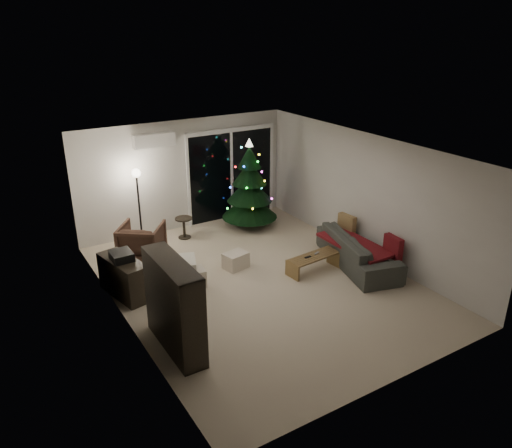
{
  "coord_description": "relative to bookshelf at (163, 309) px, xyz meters",
  "views": [
    {
      "loc": [
        -4.3,
        -6.89,
        4.5
      ],
      "look_at": [
        0.1,
        0.3,
        1.05
      ],
      "focal_mm": 35.0,
      "sensor_mm": 36.0,
      "label": 1
    }
  ],
  "objects": [
    {
      "name": "room",
      "position": [
        2.71,
        2.49,
        0.31
      ],
      "size": [
        6.5,
        7.51,
        2.6
      ],
      "color": "beige",
      "rests_on": "ground"
    },
    {
      "name": "christmas_tree",
      "position": [
        3.51,
        3.48,
        0.34
      ],
      "size": [
        1.71,
        1.71,
        2.08
      ],
      "primitive_type": "cone",
      "rotation": [
        0.0,
        0.0,
        0.43
      ],
      "color": "black",
      "rests_on": "floor"
    },
    {
      "name": "armchair",
      "position": [
        0.76,
        3.09,
        -0.33
      ],
      "size": [
        1.15,
        1.15,
        0.76
      ],
      "primitive_type": "imported",
      "rotation": [
        0.0,
        0.0,
        2.49
      ],
      "color": "#4E2E22",
      "rests_on": "floor"
    },
    {
      "name": "bookshelf",
      "position": [
        0.0,
        0.0,
        0.0
      ],
      "size": [
        0.39,
        1.42,
        1.41
      ],
      "primitive_type": null,
      "rotation": [
        0.0,
        0.0,
        -0.02
      ],
      "color": "black",
      "rests_on": "floor"
    },
    {
      "name": "sofa_throw",
      "position": [
        4.2,
        0.63,
        -0.24
      ],
      "size": [
        0.68,
        1.57,
        0.05
      ],
      "primitive_type": "cube",
      "color": "maroon",
      "rests_on": "sofa"
    },
    {
      "name": "floor_lamp",
      "position": [
        1.01,
        3.84,
        0.1
      ],
      "size": [
        0.26,
        0.26,
        1.61
      ],
      "primitive_type": "cylinder",
      "color": "black",
      "rests_on": "floor"
    },
    {
      "name": "ottoman",
      "position": [
        1.01,
        1.74,
        -0.46
      ],
      "size": [
        0.7,
        0.7,
        0.49
      ],
      "primitive_type": "cube",
      "rotation": [
        0.0,
        0.0,
        -0.36
      ],
      "color": "white",
      "rests_on": "floor"
    },
    {
      "name": "cushion_b",
      "position": [
        4.55,
        -0.02,
        -0.13
      ],
      "size": [
        0.15,
        0.43,
        0.42
      ],
      "primitive_type": "cube",
      "rotation": [
        0.0,
        0.0,
        -0.07
      ],
      "color": "maroon",
      "rests_on": "sofa"
    },
    {
      "name": "sofa",
      "position": [
        4.3,
        0.63,
        -0.39
      ],
      "size": [
        1.39,
        2.33,
        0.64
      ],
      "primitive_type": "imported",
      "rotation": [
        0.0,
        0.0,
        1.31
      ],
      "color": "#575A55",
      "rests_on": "floor"
    },
    {
      "name": "coffee_table",
      "position": [
        3.37,
        0.84,
        -0.54
      ],
      "size": [
        1.1,
        0.47,
        0.34
      ],
      "primitive_type": null,
      "rotation": [
        0.0,
        0.0,
        0.09
      ],
      "color": "olive",
      "rests_on": "floor"
    },
    {
      "name": "side_table",
      "position": [
        1.91,
        3.64,
        -0.47
      ],
      "size": [
        0.4,
        0.4,
        0.47
      ],
      "primitive_type": "cylinder",
      "rotation": [
        0.0,
        0.0,
        0.07
      ],
      "color": "black",
      "rests_on": "floor"
    },
    {
      "name": "remote_a",
      "position": [
        3.22,
        0.84,
        -0.36
      ],
      "size": [
        0.13,
        0.04,
        0.02
      ],
      "primitive_type": "cube",
      "color": "black",
      "rests_on": "coffee_table"
    },
    {
      "name": "cushion_a",
      "position": [
        4.55,
        1.28,
        -0.13
      ],
      "size": [
        0.16,
        0.43,
        0.42
      ],
      "primitive_type": "cube",
      "rotation": [
        0.0,
        0.0,
        0.09
      ],
      "color": "#A58454",
      "rests_on": "sofa"
    },
    {
      "name": "remote_b",
      "position": [
        3.47,
        0.89,
        -0.36
      ],
      "size": [
        0.13,
        0.08,
        0.02
      ],
      "primitive_type": "cube",
      "rotation": [
        0.0,
        0.0,
        0.35
      ],
      "color": "slate",
      "rests_on": "coffee_table"
    },
    {
      "name": "media_cabinet",
      "position": [
        0.0,
        1.88,
        -0.36
      ],
      "size": [
        0.63,
        1.16,
        0.69
      ],
      "primitive_type": "cube",
      "rotation": [
        0.0,
        0.0,
        0.21
      ],
      "color": "black",
      "rests_on": "floor"
    },
    {
      "name": "stereo",
      "position": [
        0.0,
        1.88,
        0.05
      ],
      "size": [
        0.35,
        0.41,
        0.15
      ],
      "primitive_type": "cube",
      "color": "black",
      "rests_on": "media_cabinet"
    },
    {
      "name": "cardboard_box_a",
      "position": [
        1.14,
        1.55,
        -0.54
      ],
      "size": [
        0.5,
        0.41,
        0.33
      ],
      "primitive_type": "cube",
      "rotation": [
        0.0,
        0.0,
        -0.14
      ],
      "color": "beige",
      "rests_on": "floor"
    },
    {
      "name": "cardboard_box_b",
      "position": [
        2.17,
        1.77,
        -0.55
      ],
      "size": [
        0.5,
        0.42,
        0.31
      ],
      "primitive_type": "cube",
      "rotation": [
        0.0,
        0.0,
        0.2
      ],
      "color": "beige",
      "rests_on": "floor"
    }
  ]
}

